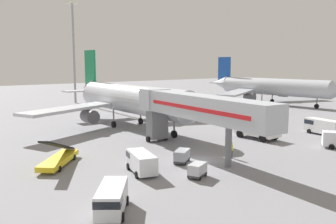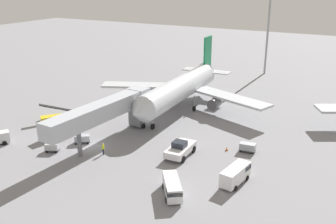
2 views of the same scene
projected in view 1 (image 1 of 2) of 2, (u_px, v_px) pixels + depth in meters
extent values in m
plane|color=gray|center=(199.00, 161.00, 40.20)|extent=(300.00, 300.00, 0.00)
cylinder|color=silver|center=(133.00, 99.00, 60.12)|extent=(5.58, 28.38, 4.70)
cone|color=silver|center=(197.00, 109.00, 47.80)|extent=(4.71, 3.49, 4.60)
cone|color=silver|center=(88.00, 91.00, 73.11)|extent=(4.62, 5.34, 4.46)
cube|color=#147A47|center=(90.00, 69.00, 71.50)|extent=(0.49, 4.10, 7.52)
cube|color=silver|center=(104.00, 90.00, 73.50)|extent=(5.73, 3.15, 0.24)
cube|color=silver|center=(78.00, 91.00, 70.05)|extent=(5.73, 3.15, 0.24)
cube|color=silver|center=(170.00, 100.00, 68.31)|extent=(17.55, 9.78, 0.44)
cube|color=silver|center=(69.00, 109.00, 56.08)|extent=(17.39, 10.68, 0.44)
cylinder|color=#4C4C51|center=(161.00, 109.00, 65.95)|extent=(2.23, 2.85, 2.15)
cylinder|color=#4C4C51|center=(90.00, 116.00, 57.29)|extent=(2.23, 2.85, 2.15)
cylinder|color=gray|center=(174.00, 125.00, 51.91)|extent=(0.28, 0.28, 2.78)
cylinder|color=black|center=(174.00, 134.00, 52.10)|extent=(0.38, 1.11, 1.10)
cylinder|color=gray|center=(141.00, 113.00, 63.47)|extent=(0.28, 0.28, 2.78)
cylinder|color=black|center=(141.00, 121.00, 63.66)|extent=(0.38, 1.11, 1.10)
cylinder|color=gray|center=(114.00, 116.00, 60.17)|extent=(0.28, 0.28, 2.78)
cylinder|color=black|center=(114.00, 124.00, 60.36)|extent=(0.38, 1.11, 1.10)
cube|color=#B2B7C1|center=(204.00, 108.00, 40.60)|extent=(4.45, 21.06, 2.70)
cube|color=red|center=(193.00, 109.00, 39.80)|extent=(1.26, 17.52, 0.44)
cube|color=#B2B7C1|center=(155.00, 99.00, 49.85)|extent=(3.64, 3.03, 2.84)
cube|color=#232833|center=(150.00, 97.00, 50.91)|extent=(3.31, 0.47, 0.90)
cube|color=slate|center=(157.00, 124.00, 49.81)|extent=(2.67, 1.97, 4.04)
cylinder|color=black|center=(148.00, 139.00, 49.34)|extent=(0.35, 0.82, 0.80)
cylinder|color=black|center=(166.00, 137.00, 50.84)|extent=(0.35, 0.82, 0.80)
cylinder|color=slate|center=(228.00, 146.00, 37.59)|extent=(0.70, 0.70, 4.44)
cube|color=white|center=(257.00, 131.00, 51.59)|extent=(2.97, 6.32, 1.05)
cube|color=#232833|center=(259.00, 125.00, 51.21)|extent=(2.01, 1.86, 0.90)
cylinder|color=black|center=(275.00, 136.00, 50.89)|extent=(0.43, 1.11, 1.10)
cylinder|color=black|center=(263.00, 138.00, 49.27)|extent=(0.43, 1.11, 1.10)
cylinder|color=black|center=(252.00, 132.00, 54.06)|extent=(0.43, 1.11, 1.10)
cylinder|color=black|center=(240.00, 134.00, 52.44)|extent=(0.43, 1.11, 1.10)
cube|color=yellow|center=(59.00, 160.00, 38.28)|extent=(6.28, 6.92, 0.55)
cube|color=black|center=(58.00, 145.00, 38.06)|extent=(5.64, 6.39, 2.57)
cylinder|color=black|center=(59.00, 169.00, 36.05)|extent=(0.56, 0.60, 0.60)
cylinder|color=black|center=(42.00, 168.00, 36.17)|extent=(0.56, 0.60, 0.60)
cylinder|color=black|center=(74.00, 157.00, 40.46)|extent=(0.56, 0.60, 0.60)
cylinder|color=black|center=(58.00, 157.00, 40.59)|extent=(0.56, 0.60, 0.60)
cylinder|color=black|center=(330.00, 144.00, 47.00)|extent=(0.66, 0.74, 0.68)
cylinder|color=black|center=(332.00, 147.00, 45.34)|extent=(0.66, 0.74, 0.68)
cube|color=silver|center=(141.00, 161.00, 35.57)|extent=(3.00, 5.09, 1.74)
cube|color=#1E232D|center=(137.00, 154.00, 37.02)|extent=(2.20, 1.96, 0.56)
cylinder|color=black|center=(129.00, 166.00, 36.73)|extent=(0.49, 0.74, 0.68)
cylinder|color=black|center=(145.00, 165.00, 37.37)|extent=(0.49, 0.74, 0.68)
cylinder|color=black|center=(137.00, 175.00, 34.00)|extent=(0.49, 0.74, 0.68)
cylinder|color=black|center=(155.00, 173.00, 34.64)|extent=(0.49, 0.74, 0.68)
cube|color=white|center=(323.00, 126.00, 54.34)|extent=(2.67, 5.72, 2.02)
cube|color=#1E232D|center=(313.00, 122.00, 55.91)|extent=(2.17, 2.02, 0.65)
cylinder|color=black|center=(309.00, 131.00, 55.53)|extent=(0.44, 0.72, 0.68)
cylinder|color=black|center=(318.00, 130.00, 56.39)|extent=(0.44, 0.72, 0.68)
cylinder|color=black|center=(328.00, 135.00, 52.55)|extent=(0.44, 0.72, 0.68)
cube|color=silver|center=(112.00, 198.00, 26.10)|extent=(4.32, 5.00, 1.71)
cube|color=#1E232D|center=(108.00, 201.00, 24.41)|extent=(2.41, 2.34, 0.55)
cylinder|color=black|center=(122.00, 217.00, 24.72)|extent=(0.66, 0.74, 0.68)
cylinder|color=black|center=(96.00, 217.00, 24.71)|extent=(0.66, 0.74, 0.68)
cylinder|color=black|center=(126.00, 200.00, 27.70)|extent=(0.66, 0.74, 0.68)
cylinder|color=black|center=(104.00, 200.00, 27.69)|extent=(0.66, 0.74, 0.68)
cube|color=#38383D|center=(182.00, 160.00, 39.32)|extent=(2.73, 2.49, 0.22)
cube|color=#999EA5|center=(182.00, 155.00, 39.24)|extent=(2.73, 2.49, 1.00)
cylinder|color=black|center=(185.00, 164.00, 38.35)|extent=(0.36, 0.31, 0.36)
cylinder|color=black|center=(175.00, 163.00, 38.68)|extent=(0.36, 0.31, 0.36)
cylinder|color=black|center=(189.00, 159.00, 39.99)|extent=(0.36, 0.31, 0.36)
cylinder|color=black|center=(179.00, 159.00, 40.32)|extent=(0.36, 0.31, 0.36)
cube|color=#38383D|center=(261.00, 124.00, 61.82)|extent=(2.59, 1.59, 0.22)
cube|color=#999EA5|center=(261.00, 121.00, 61.73)|extent=(2.59, 1.59, 1.04)
cylinder|color=black|center=(261.00, 124.00, 62.86)|extent=(0.37, 0.16, 0.36)
cylinder|color=black|center=(267.00, 125.00, 61.96)|extent=(0.37, 0.16, 0.36)
cylinder|color=black|center=(255.00, 125.00, 61.71)|extent=(0.37, 0.16, 0.36)
cylinder|color=black|center=(262.00, 126.00, 60.81)|extent=(0.37, 0.16, 0.36)
cube|color=#38383D|center=(197.00, 174.00, 34.30)|extent=(2.37, 1.97, 0.22)
cube|color=silver|center=(197.00, 168.00, 34.22)|extent=(2.37, 1.97, 0.96)
cylinder|color=black|center=(200.00, 178.00, 33.43)|extent=(0.38, 0.26, 0.36)
cylinder|color=black|center=(189.00, 177.00, 33.95)|extent=(0.38, 0.26, 0.36)
cylinder|color=black|center=(206.00, 174.00, 34.68)|extent=(0.38, 0.26, 0.36)
cylinder|color=black|center=(195.00, 173.00, 35.20)|extent=(0.38, 0.26, 0.36)
cylinder|color=#1E2333|center=(231.00, 154.00, 41.20)|extent=(0.29, 0.29, 0.90)
cylinder|color=#D8EA19|center=(231.00, 147.00, 41.09)|extent=(0.39, 0.39, 0.71)
sphere|color=tan|center=(232.00, 143.00, 41.02)|extent=(0.24, 0.24, 0.24)
cube|color=black|center=(255.00, 129.00, 59.17)|extent=(0.42, 0.42, 0.03)
cone|color=orange|center=(255.00, 127.00, 59.13)|extent=(0.36, 0.36, 0.62)
cylinder|color=#B7BCC6|center=(274.00, 87.00, 93.06)|extent=(7.58, 29.98, 4.32)
cone|color=#B7BCC6|center=(220.00, 83.00, 105.82)|extent=(4.68, 5.89, 4.10)
cube|color=#1947A3|center=(224.00, 69.00, 104.28)|extent=(0.83, 4.31, 6.91)
cube|color=#B7BCC6|center=(231.00, 82.00, 106.25)|extent=(5.50, 3.68, 0.24)
cube|color=#B7BCC6|center=(219.00, 83.00, 102.77)|extent=(5.50, 3.68, 0.24)
cube|color=#B7BCC6|center=(286.00, 88.00, 102.96)|extent=(20.48, 9.55, 0.44)
cube|color=#B7BCC6|center=(237.00, 92.00, 87.76)|extent=(19.70, 13.32, 0.44)
cylinder|color=#4C4C51|center=(283.00, 93.00, 99.96)|extent=(2.24, 2.77, 1.97)
cylinder|color=#4C4C51|center=(250.00, 97.00, 89.33)|extent=(2.24, 2.77, 1.97)
cylinder|color=gray|center=(317.00, 101.00, 84.99)|extent=(0.28, 0.28, 2.71)
cylinder|color=black|center=(317.00, 106.00, 85.17)|extent=(0.47, 1.13, 1.10)
cylinder|color=gray|center=(272.00, 96.00, 96.39)|extent=(0.28, 0.28, 2.71)
cylinder|color=black|center=(272.00, 101.00, 96.57)|extent=(0.47, 1.13, 1.10)
cylinder|color=gray|center=(262.00, 97.00, 93.05)|extent=(0.28, 0.28, 2.71)
cylinder|color=black|center=(262.00, 102.00, 93.24)|extent=(0.47, 1.13, 1.10)
cylinder|color=#93969B|center=(74.00, 54.00, 95.39)|extent=(0.56, 0.56, 25.89)
cube|color=silver|center=(72.00, 2.00, 93.55)|extent=(2.40, 2.40, 1.00)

